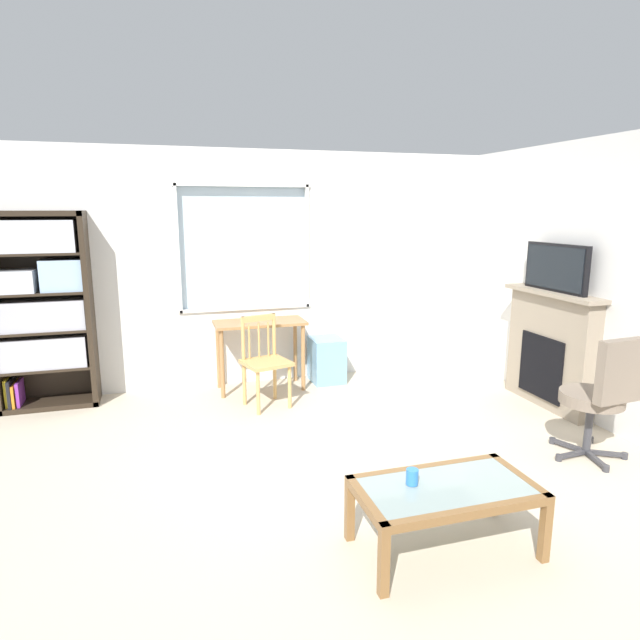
% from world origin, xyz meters
% --- Properties ---
extents(ground, '(6.40, 5.59, 0.02)m').
position_xyz_m(ground, '(0.00, 0.00, -0.01)').
color(ground, beige).
extents(wall_back_with_window, '(5.40, 0.15, 2.55)m').
position_xyz_m(wall_back_with_window, '(0.02, 2.29, 1.25)').
color(wall_back_with_window, silver).
rests_on(wall_back_with_window, ground).
extents(wall_right, '(0.12, 4.79, 2.55)m').
position_xyz_m(wall_right, '(2.76, 0.00, 1.28)').
color(wall_right, silver).
rests_on(wall_right, ground).
extents(bookshelf, '(0.90, 0.38, 1.91)m').
position_xyz_m(bookshelf, '(-2.13, 2.05, 1.03)').
color(bookshelf, '#2D2319').
rests_on(bookshelf, ground).
extents(desk_under_window, '(0.96, 0.44, 0.75)m').
position_xyz_m(desk_under_window, '(-0.03, 1.94, 0.62)').
color(desk_under_window, '#A37547').
rests_on(desk_under_window, ground).
extents(wooden_chair, '(0.51, 0.49, 0.90)m').
position_xyz_m(wooden_chair, '(-0.09, 1.43, 0.46)').
color(wooden_chair, tan).
rests_on(wooden_chair, ground).
extents(plastic_drawer_unit, '(0.35, 0.40, 0.50)m').
position_xyz_m(plastic_drawer_unit, '(0.73, 1.99, 0.25)').
color(plastic_drawer_unit, '#72ADDB').
rests_on(plastic_drawer_unit, ground).
extents(fireplace, '(0.26, 1.18, 1.15)m').
position_xyz_m(fireplace, '(2.61, 0.63, 0.58)').
color(fireplace, gray).
rests_on(fireplace, ground).
extents(tv, '(0.06, 0.81, 0.45)m').
position_xyz_m(tv, '(2.59, 0.63, 1.38)').
color(tv, black).
rests_on(tv, fireplace).
extents(office_chair, '(0.57, 0.58, 1.00)m').
position_xyz_m(office_chair, '(2.16, -0.50, 0.55)').
color(office_chair, '#7A6B5B').
rests_on(office_chair, ground).
extents(coffee_table, '(1.02, 0.55, 0.40)m').
position_xyz_m(coffee_table, '(0.44, -1.18, 0.34)').
color(coffee_table, '#8C9E99').
rests_on(coffee_table, ground).
extents(sippy_cup, '(0.07, 0.07, 0.09)m').
position_xyz_m(sippy_cup, '(0.26, -1.11, 0.45)').
color(sippy_cup, '#337FD6').
rests_on(sippy_cup, coffee_table).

